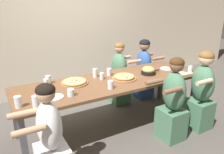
{
  "coord_description": "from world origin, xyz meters",
  "views": [
    {
      "loc": [
        -1.48,
        -2.58,
        1.85
      ],
      "look_at": [
        0.0,
        0.0,
        0.81
      ],
      "focal_mm": 35.0,
      "sensor_mm": 36.0,
      "label": 1
    }
  ],
  "objects_px": {
    "pizza_board_second": "(74,82)",
    "drinking_glass_a": "(48,80)",
    "drinking_glass_f": "(46,84)",
    "diner_near_left": "(51,142)",
    "empty_plate_a": "(55,97)",
    "drinking_glass_h": "(190,69)",
    "skillet_bowl": "(148,71)",
    "cocktail_glass_blue": "(71,93)",
    "drinking_glass_d": "(18,102)",
    "diner_far_right": "(144,71)",
    "diner_near_right": "(201,94)",
    "drinking_glass_c": "(95,73)",
    "drinking_glass_i": "(102,76)",
    "diner_near_midright": "(173,103)",
    "drinking_glass_g": "(36,102)",
    "drinking_glass_e": "(109,72)",
    "drinking_glass_b": "(110,85)",
    "empty_plate_b": "(183,74)",
    "pizza_board_main": "(124,77)",
    "empty_plate_c": "(166,69)"
  },
  "relations": [
    {
      "from": "empty_plate_a",
      "to": "drinking_glass_c",
      "type": "bearing_deg",
      "value": 29.98
    },
    {
      "from": "drinking_glass_i",
      "to": "drinking_glass_c",
      "type": "bearing_deg",
      "value": 107.58
    },
    {
      "from": "drinking_glass_c",
      "to": "diner_near_left",
      "type": "height_order",
      "value": "diner_near_left"
    },
    {
      "from": "drinking_glass_f",
      "to": "drinking_glass_i",
      "type": "bearing_deg",
      "value": -3.61
    },
    {
      "from": "pizza_board_second",
      "to": "drinking_glass_g",
      "type": "distance_m",
      "value": 0.77
    },
    {
      "from": "skillet_bowl",
      "to": "cocktail_glass_blue",
      "type": "xyz_separation_m",
      "value": [
        -1.34,
        -0.19,
        -0.01
      ]
    },
    {
      "from": "drinking_glass_h",
      "to": "diner_near_left",
      "type": "height_order",
      "value": "diner_near_left"
    },
    {
      "from": "drinking_glass_i",
      "to": "drinking_glass_f",
      "type": "bearing_deg",
      "value": 176.39
    },
    {
      "from": "skillet_bowl",
      "to": "drinking_glass_g",
      "type": "height_order",
      "value": "drinking_glass_g"
    },
    {
      "from": "empty_plate_a",
      "to": "diner_near_left",
      "type": "bearing_deg",
      "value": -112.7
    },
    {
      "from": "pizza_board_second",
      "to": "empty_plate_b",
      "type": "relative_size",
      "value": 2.0
    },
    {
      "from": "diner_near_left",
      "to": "diner_far_right",
      "type": "relative_size",
      "value": 0.98
    },
    {
      "from": "drinking_glass_i",
      "to": "diner_near_left",
      "type": "bearing_deg",
      "value": -141.53
    },
    {
      "from": "drinking_glass_g",
      "to": "drinking_glass_e",
      "type": "bearing_deg",
      "value": 23.92
    },
    {
      "from": "drinking_glass_d",
      "to": "empty_plate_a",
      "type": "bearing_deg",
      "value": 8.39
    },
    {
      "from": "pizza_board_main",
      "to": "drinking_glass_h",
      "type": "relative_size",
      "value": 3.59
    },
    {
      "from": "drinking_glass_f",
      "to": "drinking_glass_b",
      "type": "bearing_deg",
      "value": -30.37
    },
    {
      "from": "empty_plate_b",
      "to": "diner_far_right",
      "type": "xyz_separation_m",
      "value": [
        -0.01,
        0.99,
        -0.22
      ]
    },
    {
      "from": "drinking_glass_g",
      "to": "drinking_glass_h",
      "type": "relative_size",
      "value": 1.3
    },
    {
      "from": "drinking_glass_b",
      "to": "diner_far_right",
      "type": "bearing_deg",
      "value": 36.3
    },
    {
      "from": "empty_plate_a",
      "to": "drinking_glass_i",
      "type": "relative_size",
      "value": 2.02
    },
    {
      "from": "empty_plate_a",
      "to": "drinking_glass_a",
      "type": "height_order",
      "value": "drinking_glass_a"
    },
    {
      "from": "drinking_glass_e",
      "to": "drinking_glass_h",
      "type": "bearing_deg",
      "value": -22.6
    },
    {
      "from": "pizza_board_second",
      "to": "drinking_glass_d",
      "type": "distance_m",
      "value": 0.87
    },
    {
      "from": "empty_plate_a",
      "to": "drinking_glass_b",
      "type": "bearing_deg",
      "value": -7.07
    },
    {
      "from": "empty_plate_c",
      "to": "diner_far_right",
      "type": "height_order",
      "value": "diner_far_right"
    },
    {
      "from": "diner_far_right",
      "to": "diner_near_right",
      "type": "bearing_deg",
      "value": 0.94
    },
    {
      "from": "skillet_bowl",
      "to": "drinking_glass_i",
      "type": "distance_m",
      "value": 0.76
    },
    {
      "from": "empty_plate_c",
      "to": "drinking_glass_b",
      "type": "bearing_deg",
      "value": -166.82
    },
    {
      "from": "skillet_bowl",
      "to": "empty_plate_b",
      "type": "height_order",
      "value": "skillet_bowl"
    },
    {
      "from": "drinking_glass_f",
      "to": "diner_near_midright",
      "type": "relative_size",
      "value": 0.11
    },
    {
      "from": "cocktail_glass_blue",
      "to": "drinking_glass_c",
      "type": "bearing_deg",
      "value": 40.77
    },
    {
      "from": "pizza_board_second",
      "to": "diner_near_right",
      "type": "bearing_deg",
      "value": -26.25
    },
    {
      "from": "cocktail_glass_blue",
      "to": "diner_near_left",
      "type": "bearing_deg",
      "value": -131.31
    },
    {
      "from": "cocktail_glass_blue",
      "to": "empty_plate_a",
      "type": "bearing_deg",
      "value": 163.9
    },
    {
      "from": "drinking_glass_b",
      "to": "drinking_glass_h",
      "type": "height_order",
      "value": "drinking_glass_b"
    },
    {
      "from": "drinking_glass_a",
      "to": "diner_near_midright",
      "type": "height_order",
      "value": "diner_near_midright"
    },
    {
      "from": "pizza_board_main",
      "to": "diner_near_midright",
      "type": "relative_size",
      "value": 0.31
    },
    {
      "from": "drinking_glass_d",
      "to": "drinking_glass_h",
      "type": "relative_size",
      "value": 1.29
    },
    {
      "from": "diner_near_midright",
      "to": "diner_far_right",
      "type": "distance_m",
      "value": 1.46
    },
    {
      "from": "pizza_board_second",
      "to": "drinking_glass_a",
      "type": "xyz_separation_m",
      "value": [
        -0.31,
        0.17,
        0.03
      ]
    },
    {
      "from": "drinking_glass_f",
      "to": "diner_near_left",
      "type": "xyz_separation_m",
      "value": [
        -0.19,
        -0.83,
        -0.31
      ]
    },
    {
      "from": "drinking_glass_c",
      "to": "diner_near_midright",
      "type": "xyz_separation_m",
      "value": [
        0.72,
        -0.92,
        -0.28
      ]
    },
    {
      "from": "empty_plate_a",
      "to": "empty_plate_b",
      "type": "height_order",
      "value": "same"
    },
    {
      "from": "diner_near_midright",
      "to": "diner_near_left",
      "type": "height_order",
      "value": "diner_near_midright"
    },
    {
      "from": "empty_plate_a",
      "to": "drinking_glass_f",
      "type": "xyz_separation_m",
      "value": [
        -0.01,
        0.34,
        0.06
      ]
    },
    {
      "from": "empty_plate_a",
      "to": "drinking_glass_h",
      "type": "relative_size",
      "value": 2.02
    },
    {
      "from": "empty_plate_b",
      "to": "empty_plate_c",
      "type": "xyz_separation_m",
      "value": [
        -0.03,
        0.34,
        -0.0
      ]
    },
    {
      "from": "pizza_board_second",
      "to": "cocktail_glass_blue",
      "type": "relative_size",
      "value": 3.38
    },
    {
      "from": "skillet_bowl",
      "to": "drinking_glass_d",
      "type": "distance_m",
      "value": 1.95
    }
  ]
}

